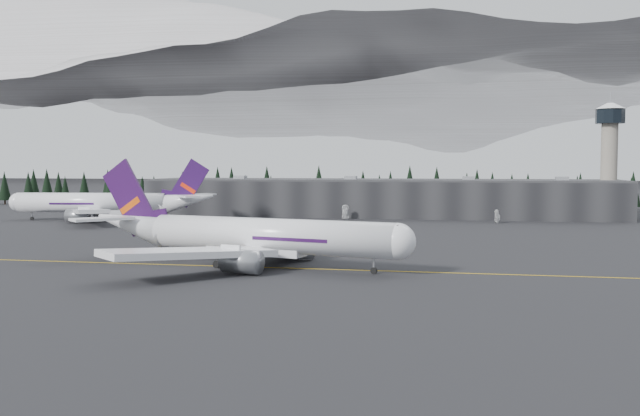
% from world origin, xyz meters
% --- Properties ---
extents(ground, '(1400.00, 1400.00, 0.00)m').
position_xyz_m(ground, '(0.00, 0.00, 0.00)').
color(ground, black).
rests_on(ground, ground).
extents(taxiline, '(400.00, 0.40, 0.02)m').
position_xyz_m(taxiline, '(0.00, -2.00, 0.01)').
color(taxiline, gold).
rests_on(taxiline, ground).
extents(terminal, '(160.00, 30.00, 12.60)m').
position_xyz_m(terminal, '(0.00, 125.00, 6.30)').
color(terminal, black).
rests_on(terminal, ground).
extents(control_tower, '(10.00, 10.00, 37.70)m').
position_xyz_m(control_tower, '(75.00, 128.00, 23.41)').
color(control_tower, gray).
rests_on(control_tower, ground).
extents(treeline, '(360.00, 20.00, 15.00)m').
position_xyz_m(treeline, '(0.00, 162.00, 7.50)').
color(treeline, black).
rests_on(treeline, ground).
extents(mountain_ridge, '(4400.00, 900.00, 420.00)m').
position_xyz_m(mountain_ridge, '(0.00, 1000.00, 0.00)').
color(mountain_ridge, white).
rests_on(mountain_ridge, ground).
extents(jet_main, '(63.03, 57.54, 18.81)m').
position_xyz_m(jet_main, '(-9.91, 0.15, 5.31)').
color(jet_main, white).
rests_on(jet_main, ground).
extents(jet_parked, '(66.39, 61.01, 19.55)m').
position_xyz_m(jet_parked, '(-80.99, 87.03, 5.51)').
color(jet_parked, silver).
rests_on(jet_parked, ground).
extents(gse_vehicle_a, '(2.90, 4.98, 1.30)m').
position_xyz_m(gse_vehicle_a, '(-8.94, 107.06, 0.65)').
color(gse_vehicle_a, silver).
rests_on(gse_vehicle_a, ground).
extents(gse_vehicle_b, '(4.47, 3.18, 1.41)m').
position_xyz_m(gse_vehicle_b, '(38.49, 101.08, 0.71)').
color(gse_vehicle_b, silver).
rests_on(gse_vehicle_b, ground).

